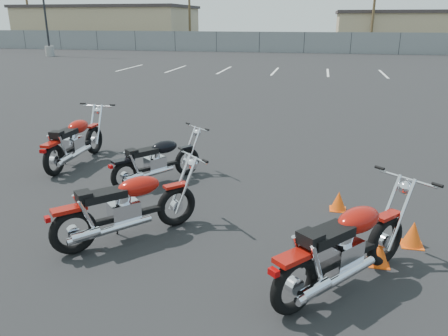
% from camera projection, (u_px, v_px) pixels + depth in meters
% --- Properties ---
extents(ground, '(120.00, 120.00, 0.00)m').
position_uv_depth(ground, '(203.00, 220.00, 6.58)').
color(ground, black).
rests_on(ground, ground).
extents(motorcycle_front_red, '(0.86, 2.22, 1.08)m').
position_uv_depth(motorcycle_front_red, '(75.00, 141.00, 8.99)').
color(motorcycle_front_red, black).
rests_on(motorcycle_front_red, ground).
extents(motorcycle_second_black, '(1.49, 1.72, 0.94)m').
position_uv_depth(motorcycle_second_black, '(157.00, 160.00, 7.97)').
color(motorcycle_second_black, black).
rests_on(motorcycle_second_black, ground).
extents(motorcycle_third_red, '(1.80, 1.83, 1.06)m').
position_uv_depth(motorcycle_third_red, '(127.00, 207.00, 5.88)').
color(motorcycle_third_red, black).
rests_on(motorcycle_third_red, ground).
extents(motorcycle_rear_red, '(1.81, 2.00, 1.12)m').
position_uv_depth(motorcycle_rear_red, '(345.00, 247.00, 4.79)').
color(motorcycle_rear_red, black).
rests_on(motorcycle_rear_red, ground).
extents(training_cone_near, '(0.26, 0.26, 0.31)m').
position_uv_depth(training_cone_near, '(339.00, 201.00, 6.91)').
color(training_cone_near, '#F1500C').
rests_on(training_cone_near, ground).
extents(training_cone_far, '(0.25, 0.25, 0.30)m').
position_uv_depth(training_cone_far, '(380.00, 253.00, 5.36)').
color(training_cone_far, '#F1500C').
rests_on(training_cone_far, ground).
extents(training_cone_extra, '(0.29, 0.29, 0.34)m').
position_uv_depth(training_cone_extra, '(413.00, 234.00, 5.81)').
color(training_cone_extra, '#F1500C').
rests_on(training_cone_extra, ground).
extents(light_pole_west, '(0.80, 0.70, 9.87)m').
position_uv_depth(light_pole_west, '(46.00, 23.00, 34.76)').
color(light_pole_west, gray).
rests_on(light_pole_west, ground).
extents(chainlink_fence, '(80.06, 0.06, 1.80)m').
position_uv_depth(chainlink_fence, '(304.00, 43.00, 38.65)').
color(chainlink_fence, slate).
rests_on(chainlink_fence, ground).
extents(tan_building_west, '(18.40, 10.40, 4.30)m').
position_uv_depth(tan_building_west, '(110.00, 26.00, 49.13)').
color(tan_building_west, tan).
rests_on(tan_building_west, ground).
extents(tan_building_east, '(14.40, 9.40, 3.70)m').
position_uv_depth(tan_building_east, '(407.00, 29.00, 44.65)').
color(tan_building_east, tan).
rests_on(tan_building_east, ground).
extents(utility_pole_a, '(1.80, 0.24, 9.00)m').
position_uv_depth(utility_pole_a, '(27.00, 1.00, 47.15)').
color(utility_pole_a, '#4B3923').
rests_on(utility_pole_a, ground).
extents(utility_pole_b, '(1.80, 0.24, 9.00)m').
position_uv_depth(utility_pole_b, '(189.00, 0.00, 44.45)').
color(utility_pole_b, '#4B3923').
rests_on(utility_pole_b, ground).
extents(parking_line_stripes, '(15.12, 4.00, 0.01)m').
position_uv_depth(parking_line_stripes, '(249.00, 71.00, 25.57)').
color(parking_line_stripes, silver).
rests_on(parking_line_stripes, ground).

